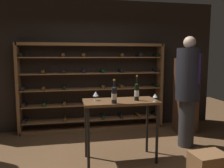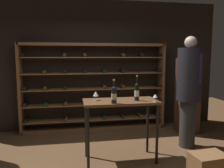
{
  "view_description": "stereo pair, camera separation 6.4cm",
  "coord_description": "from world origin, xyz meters",
  "px_view_note": "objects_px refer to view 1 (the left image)",
  "views": [
    {
      "loc": [
        -0.53,
        -3.13,
        1.68
      ],
      "look_at": [
        0.14,
        0.29,
        1.25
      ],
      "focal_mm": 36.55,
      "sensor_mm": 36.0,
      "label": 1
    },
    {
      "loc": [
        -0.47,
        -3.14,
        1.68
      ],
      "look_at": [
        0.14,
        0.29,
        1.25
      ],
      "focal_mm": 36.55,
      "sensor_mm": 36.0,
      "label": 2
    }
  ],
  "objects_px": {
    "wine_bottle_black_capsule": "(137,91)",
    "tasting_table": "(120,108)",
    "wine_rack": "(93,88)",
    "wine_bottle_gold_foil": "(114,95)",
    "display_cabinet": "(186,95)",
    "wine_glass_stemmed_right": "(155,96)",
    "person_host_in_suit": "(188,87)",
    "wine_crate": "(208,165)",
    "wine_glass_stemmed_left": "(96,94)"
  },
  "relations": [
    {
      "from": "wine_rack",
      "to": "wine_glass_stemmed_right",
      "type": "height_order",
      "value": "wine_rack"
    },
    {
      "from": "wine_crate",
      "to": "wine_glass_stemmed_right",
      "type": "relative_size",
      "value": 3.87
    },
    {
      "from": "wine_crate",
      "to": "person_host_in_suit",
      "type": "bearing_deg",
      "value": 76.82
    },
    {
      "from": "display_cabinet",
      "to": "wine_bottle_black_capsule",
      "type": "distance_m",
      "value": 1.91
    },
    {
      "from": "wine_rack",
      "to": "display_cabinet",
      "type": "xyz_separation_m",
      "value": [
        1.99,
        -0.54,
        -0.15
      ]
    },
    {
      "from": "wine_glass_stemmed_left",
      "to": "wine_glass_stemmed_right",
      "type": "relative_size",
      "value": 1.16
    },
    {
      "from": "wine_rack",
      "to": "wine_bottle_gold_foil",
      "type": "height_order",
      "value": "wine_rack"
    },
    {
      "from": "wine_glass_stemmed_right",
      "to": "wine_crate",
      "type": "bearing_deg",
      "value": -42.15
    },
    {
      "from": "wine_crate",
      "to": "wine_bottle_black_capsule",
      "type": "height_order",
      "value": "wine_bottle_black_capsule"
    },
    {
      "from": "tasting_table",
      "to": "wine_bottle_black_capsule",
      "type": "xyz_separation_m",
      "value": [
        0.25,
        -0.05,
        0.27
      ]
    },
    {
      "from": "tasting_table",
      "to": "wine_bottle_gold_foil",
      "type": "height_order",
      "value": "wine_bottle_gold_foil"
    },
    {
      "from": "wine_rack",
      "to": "wine_crate",
      "type": "height_order",
      "value": "wine_rack"
    },
    {
      "from": "wine_bottle_black_capsule",
      "to": "wine_glass_stemmed_right",
      "type": "relative_size",
      "value": 3.22
    },
    {
      "from": "display_cabinet",
      "to": "wine_bottle_black_capsule",
      "type": "relative_size",
      "value": 4.09
    },
    {
      "from": "wine_crate",
      "to": "display_cabinet",
      "type": "relative_size",
      "value": 0.29
    },
    {
      "from": "person_host_in_suit",
      "to": "display_cabinet",
      "type": "relative_size",
      "value": 1.24
    },
    {
      "from": "tasting_table",
      "to": "display_cabinet",
      "type": "bearing_deg",
      "value": 32.33
    },
    {
      "from": "wine_crate",
      "to": "display_cabinet",
      "type": "height_order",
      "value": "display_cabinet"
    },
    {
      "from": "wine_rack",
      "to": "tasting_table",
      "type": "distance_m",
      "value": 1.67
    },
    {
      "from": "display_cabinet",
      "to": "wine_bottle_gold_foil",
      "type": "xyz_separation_m",
      "value": [
        -1.88,
        -1.3,
        0.3
      ]
    },
    {
      "from": "wine_crate",
      "to": "wine_bottle_black_capsule",
      "type": "relative_size",
      "value": 1.2
    },
    {
      "from": "wine_crate",
      "to": "wine_bottle_gold_foil",
      "type": "xyz_separation_m",
      "value": [
        -1.23,
        0.54,
        0.95
      ]
    },
    {
      "from": "person_host_in_suit",
      "to": "wine_bottle_gold_foil",
      "type": "xyz_separation_m",
      "value": [
        -1.49,
        -0.54,
        -0.01
      ]
    },
    {
      "from": "wine_rack",
      "to": "wine_bottle_black_capsule",
      "type": "distance_m",
      "value": 1.78
    },
    {
      "from": "wine_crate",
      "to": "wine_bottle_black_capsule",
      "type": "distance_m",
      "value": 1.45
    },
    {
      "from": "wine_bottle_black_capsule",
      "to": "wine_rack",
      "type": "bearing_deg",
      "value": 106.42
    },
    {
      "from": "wine_rack",
      "to": "wine_bottle_gold_foil",
      "type": "distance_m",
      "value": 1.85
    },
    {
      "from": "wine_glass_stemmed_left",
      "to": "wine_bottle_black_capsule",
      "type": "bearing_deg",
      "value": -11.22
    },
    {
      "from": "display_cabinet",
      "to": "wine_bottle_black_capsule",
      "type": "height_order",
      "value": "display_cabinet"
    },
    {
      "from": "wine_crate",
      "to": "wine_bottle_gold_foil",
      "type": "distance_m",
      "value": 1.64
    },
    {
      "from": "display_cabinet",
      "to": "wine_glass_stemmed_right",
      "type": "bearing_deg",
      "value": -133.65
    },
    {
      "from": "wine_crate",
      "to": "wine_bottle_gold_foil",
      "type": "height_order",
      "value": "wine_bottle_gold_foil"
    },
    {
      "from": "person_host_in_suit",
      "to": "wine_crate",
      "type": "bearing_deg",
      "value": -82.06
    },
    {
      "from": "wine_bottle_gold_foil",
      "to": "display_cabinet",
      "type": "bearing_deg",
      "value": 34.67
    },
    {
      "from": "wine_crate",
      "to": "wine_glass_stemmed_left",
      "type": "height_order",
      "value": "wine_glass_stemmed_left"
    },
    {
      "from": "person_host_in_suit",
      "to": "wine_glass_stemmed_right",
      "type": "bearing_deg",
      "value": -126.14
    },
    {
      "from": "display_cabinet",
      "to": "wine_crate",
      "type": "bearing_deg",
      "value": -109.42
    },
    {
      "from": "wine_rack",
      "to": "wine_bottle_black_capsule",
      "type": "relative_size",
      "value": 8.12
    },
    {
      "from": "display_cabinet",
      "to": "wine_glass_stemmed_right",
      "type": "xyz_separation_m",
      "value": [
        -1.24,
        -1.3,
        0.26
      ]
    },
    {
      "from": "tasting_table",
      "to": "wine_bottle_gold_foil",
      "type": "relative_size",
      "value": 3.26
    },
    {
      "from": "wine_rack",
      "to": "wine_glass_stemmed_right",
      "type": "relative_size",
      "value": 26.15
    },
    {
      "from": "person_host_in_suit",
      "to": "wine_glass_stemmed_left",
      "type": "distance_m",
      "value": 1.75
    },
    {
      "from": "display_cabinet",
      "to": "person_host_in_suit",
      "type": "bearing_deg",
      "value": -117.54
    },
    {
      "from": "display_cabinet",
      "to": "wine_glass_stemmed_left",
      "type": "bearing_deg",
      "value": -154.13
    },
    {
      "from": "wine_rack",
      "to": "wine_glass_stemmed_right",
      "type": "xyz_separation_m",
      "value": [
        0.75,
        -1.85,
        0.1
      ]
    },
    {
      "from": "wine_glass_stemmed_left",
      "to": "wine_rack",
      "type": "bearing_deg",
      "value": 85.26
    },
    {
      "from": "display_cabinet",
      "to": "wine_glass_stemmed_right",
      "type": "relative_size",
      "value": 13.18
    },
    {
      "from": "wine_bottle_gold_foil",
      "to": "wine_glass_stemmed_right",
      "type": "relative_size",
      "value": 2.88
    },
    {
      "from": "person_host_in_suit",
      "to": "wine_glass_stemmed_right",
      "type": "height_order",
      "value": "person_host_in_suit"
    },
    {
      "from": "wine_bottle_black_capsule",
      "to": "tasting_table",
      "type": "bearing_deg",
      "value": 167.93
    }
  ]
}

